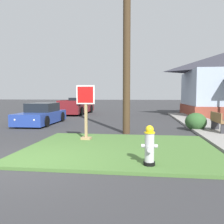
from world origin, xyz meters
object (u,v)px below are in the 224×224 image
object	(u,v)px
manhole_cover	(46,143)
utility_pole	(127,12)
stop_sign	(86,114)
pickup_truck_maroon	(77,107)
street_bench	(219,121)
fire_hydrant	(149,146)
parked_sedan_blue	(42,115)

from	to	relation	value
manhole_cover	utility_pole	size ratio (longest dim) A/B	0.07
stop_sign	pickup_truck_maroon	distance (m)	13.01
utility_pole	street_bench	bearing A→B (deg)	5.60
fire_hydrant	pickup_truck_maroon	size ratio (longest dim) A/B	0.17
utility_pole	fire_hydrant	bearing A→B (deg)	-80.12
manhole_cover	fire_hydrant	bearing A→B (deg)	-34.63
fire_hydrant	stop_sign	size ratio (longest dim) A/B	0.47
fire_hydrant	parked_sedan_blue	distance (m)	9.97
stop_sign	utility_pole	distance (m)	4.92
fire_hydrant	utility_pole	bearing A→B (deg)	99.88
fire_hydrant	utility_pole	size ratio (longest dim) A/B	0.09
parked_sedan_blue	manhole_cover	bearing A→B (deg)	-64.82
fire_hydrant	manhole_cover	xyz separation A→B (m)	(-3.63, 2.51, -0.52)
fire_hydrant	manhole_cover	distance (m)	4.45
pickup_truck_maroon	street_bench	world-z (taller)	pickup_truck_maroon
fire_hydrant	street_bench	bearing A→B (deg)	58.68
parked_sedan_blue	utility_pole	xyz separation A→B (m)	(5.29, -2.96, 4.78)
manhole_cover	pickup_truck_maroon	world-z (taller)	pickup_truck_maroon
fire_hydrant	manhole_cover	world-z (taller)	fire_hydrant
pickup_truck_maroon	street_bench	xyz separation A→B (m)	(9.27, -10.06, -0.03)
stop_sign	pickup_truck_maroon	xyz separation A→B (m)	(-3.83, 12.42, -0.42)
parked_sedan_blue	pickup_truck_maroon	size ratio (longest dim) A/B	0.80
fire_hydrant	parked_sedan_blue	xyz separation A→B (m)	(-6.14, 7.85, 0.01)
stop_sign	pickup_truck_maroon	bearing A→B (deg)	107.13
pickup_truck_maroon	street_bench	bearing A→B (deg)	-47.33
parked_sedan_blue	stop_sign	bearing A→B (deg)	-51.51
parked_sedan_blue	street_bench	bearing A→B (deg)	-15.29
parked_sedan_blue	street_bench	size ratio (longest dim) A/B	3.12
parked_sedan_blue	utility_pole	world-z (taller)	utility_pole
manhole_cover	parked_sedan_blue	size ratio (longest dim) A/B	0.16
fire_hydrant	pickup_truck_maroon	world-z (taller)	pickup_truck_maroon
manhole_cover	street_bench	size ratio (longest dim) A/B	0.49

